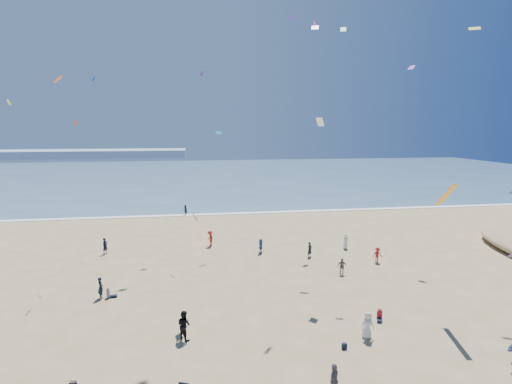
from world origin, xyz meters
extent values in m
cube|color=#476B84|center=(0.00, 95.00, 0.03)|extent=(220.00, 100.00, 0.06)
cube|color=white|center=(0.00, 45.00, 0.04)|extent=(220.00, 1.20, 0.08)
cube|color=#7A8EA8|center=(-60.00, 170.00, 1.60)|extent=(110.00, 20.00, 3.20)
imported|color=red|center=(15.74, 21.28, 0.73)|extent=(0.97, 0.59, 1.46)
imported|color=maroon|center=(0.26, 29.02, 0.84)|extent=(0.95, 1.24, 1.69)
imported|color=#375699|center=(5.26, 25.83, 0.74)|extent=(0.69, 1.43, 1.48)
imported|color=black|center=(-8.41, 16.83, 0.82)|extent=(0.64, 0.71, 1.64)
imported|color=slate|center=(5.03, 3.47, 0.85)|extent=(0.92, 1.05, 1.69)
imported|color=slate|center=(11.26, 18.74, 0.72)|extent=(0.91, 0.54, 1.45)
imported|color=black|center=(-10.38, 27.96, 0.82)|extent=(0.66, 0.72, 1.64)
imported|color=white|center=(14.38, 25.91, 0.79)|extent=(0.57, 0.81, 1.58)
imported|color=black|center=(-2.10, 9.88, 0.90)|extent=(1.10, 1.11, 1.81)
imported|color=black|center=(9.83, 23.76, 0.76)|extent=(0.66, 0.62, 1.52)
imported|color=black|center=(-2.74, 45.33, 0.73)|extent=(0.90, 0.89, 1.46)
imported|color=silver|center=(8.89, 8.30, 0.84)|extent=(0.88, 0.62, 1.68)
cube|color=black|center=(7.07, 7.35, 0.17)|extent=(0.28, 0.18, 0.34)
cube|color=#208DC3|center=(1.36, 28.99, 12.15)|extent=(0.75, 0.56, 0.34)
cube|color=#61258B|center=(-0.27, 29.60, 18.12)|extent=(0.50, 0.86, 0.46)
cube|color=#63249E|center=(6.24, 18.38, 20.92)|extent=(0.63, 0.79, 0.44)
cube|color=purple|center=(20.44, 25.45, 18.59)|extent=(0.77, 0.78, 0.44)
cube|color=yellow|center=(-18.86, 29.76, 15.09)|extent=(0.56, 0.56, 0.52)
cube|color=white|center=(10.72, 26.59, 22.31)|extent=(0.84, 0.73, 0.46)
cube|color=#E34514|center=(-10.64, 21.68, 13.08)|extent=(0.20, 0.85, 0.45)
cube|color=blue|center=(-10.15, 26.34, 17.01)|extent=(0.50, 0.59, 0.42)
cube|color=#E057A4|center=(12.86, 33.60, 24.38)|extent=(0.48, 0.50, 0.58)
cube|color=#1CA75C|center=(11.69, 21.47, 21.00)|extent=(0.61, 0.60, 0.45)
cube|color=red|center=(-1.30, 13.53, 6.71)|extent=(0.39, 0.78, 0.57)
cube|color=yellow|center=(20.91, 17.13, 20.40)|extent=(0.93, 0.71, 0.29)
cube|color=orange|center=(-9.17, 13.14, 15.51)|extent=(0.61, 0.89, 0.40)
cube|color=white|center=(8.56, 17.54, 13.09)|extent=(0.64, 0.68, 0.65)
cube|color=#FFA01A|center=(15.30, 11.03, 8.18)|extent=(0.35, 2.64, 1.87)
camera|label=1|loc=(-1.26, -12.94, 12.62)|focal=28.00mm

